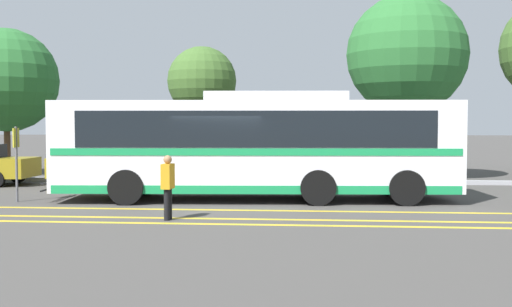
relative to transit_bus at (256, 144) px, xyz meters
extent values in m
plane|color=#423F3D|center=(-1.01, -0.30, -1.68)|extent=(220.00, 220.00, 0.00)
cube|color=gold|center=(-0.01, -2.20, -1.67)|extent=(31.71, 0.20, 0.01)
cube|color=gold|center=(-0.01, -3.66, -1.67)|extent=(31.71, 0.20, 0.01)
cube|color=gold|center=(-0.01, -4.44, -1.67)|extent=(31.71, 0.20, 0.01)
cube|color=#99999E|center=(-0.01, 5.25, -1.60)|extent=(39.71, 0.36, 0.15)
cube|color=white|center=(-0.01, 0.00, -0.05)|extent=(11.86, 3.28, 2.62)
cube|color=black|center=(-0.01, 0.00, 0.46)|extent=(10.22, 3.21, 1.03)
cube|color=#198C4C|center=(-0.01, 0.00, -0.18)|extent=(11.62, 3.31, 0.20)
cube|color=#198C4C|center=(-0.01, 0.00, -1.24)|extent=(11.62, 3.30, 0.24)
cube|color=black|center=(-5.88, -0.39, 0.01)|extent=(0.19, 2.21, 1.93)
cube|color=black|center=(-5.88, -0.39, 1.12)|extent=(0.16, 1.76, 0.24)
cube|color=silver|center=(0.57, 0.04, 1.40)|extent=(4.22, 2.28, 0.27)
cube|color=black|center=(-6.16, -0.41, -1.13)|extent=(0.16, 1.88, 0.04)
cube|color=black|center=(-6.16, -0.41, -1.33)|extent=(0.16, 1.88, 0.04)
cylinder|color=black|center=(-3.56, -1.44, -1.18)|extent=(1.02, 0.35, 1.00)
cylinder|color=black|center=(-3.72, 0.96, -1.18)|extent=(1.02, 0.35, 1.00)
cylinder|color=black|center=(1.82, -1.09, -1.18)|extent=(1.02, 0.35, 1.00)
cylinder|color=black|center=(1.66, 1.32, -1.18)|extent=(1.02, 0.35, 1.00)
cylinder|color=black|center=(4.28, -0.93, -1.18)|extent=(1.02, 0.35, 1.00)
cylinder|color=black|center=(4.12, 1.48, -1.18)|extent=(1.02, 0.35, 1.00)
cylinder|color=black|center=(-9.70, 4.51, -1.38)|extent=(0.61, 0.22, 0.60)
cube|color=olive|center=(-5.82, 3.76, -1.01)|extent=(4.21, 1.88, 0.73)
cube|color=black|center=(-5.93, 3.77, -0.34)|extent=(1.80, 1.58, 0.60)
cylinder|color=black|center=(-4.51, 4.54, -1.38)|extent=(0.61, 0.22, 0.60)
cylinder|color=black|center=(-4.57, 2.90, -1.38)|extent=(0.61, 0.22, 0.60)
cylinder|color=black|center=(-7.08, 4.63, -1.38)|extent=(0.61, 0.22, 0.60)
cylinder|color=black|center=(-7.14, 2.99, -1.38)|extent=(0.61, 0.22, 0.60)
cube|color=#4C3823|center=(-0.79, 3.62, -1.10)|extent=(4.34, 2.16, 0.56)
cube|color=black|center=(-0.69, 3.61, -0.61)|extent=(1.89, 1.74, 0.42)
cylinder|color=black|center=(-2.16, 2.86, -1.38)|extent=(0.61, 0.25, 0.60)
cylinder|color=black|center=(-2.02, 4.59, -1.38)|extent=(0.61, 0.25, 0.60)
cylinder|color=black|center=(0.44, 2.65, -1.38)|extent=(0.61, 0.25, 0.60)
cylinder|color=black|center=(0.58, 4.38, -1.38)|extent=(0.61, 0.25, 0.60)
cylinder|color=black|center=(-1.77, -3.84, -1.30)|extent=(0.14, 0.14, 0.75)
cylinder|color=black|center=(-1.78, -4.01, -1.30)|extent=(0.14, 0.14, 0.75)
cube|color=orange|center=(-1.77, -3.92, -0.64)|extent=(0.25, 0.44, 0.59)
sphere|color=#9E704C|center=(-1.77, -3.92, -0.24)|extent=(0.20, 0.20, 0.20)
cylinder|color=#59595E|center=(-6.94, -1.04, -0.57)|extent=(0.07, 0.07, 2.21)
cube|color=yellow|center=(-6.94, -1.04, 0.20)|extent=(0.06, 0.40, 0.56)
cylinder|color=#513823|center=(5.55, 7.18, -0.04)|extent=(0.28, 0.28, 3.27)
sphere|color=#28662D|center=(5.55, 7.18, 3.43)|extent=(4.89, 4.89, 4.89)
cylinder|color=#513823|center=(-3.43, 10.14, -0.13)|extent=(0.28, 0.28, 3.09)
sphere|color=#3D6028|center=(-3.43, 10.14, 2.63)|extent=(3.25, 3.25, 3.25)
cylinder|color=#513823|center=(-11.94, 8.04, -0.42)|extent=(0.28, 0.28, 2.51)
sphere|color=#28662D|center=(-11.94, 8.04, 2.57)|extent=(4.63, 4.63, 4.63)
camera|label=1|loc=(1.51, -17.80, 0.59)|focal=42.00mm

